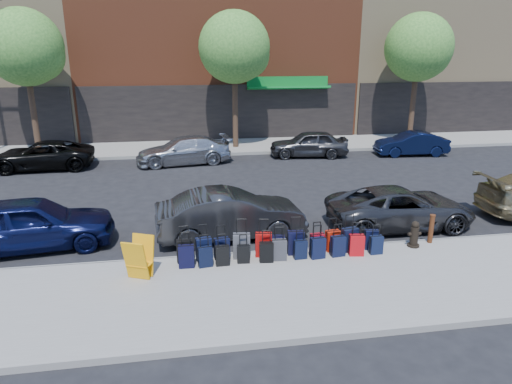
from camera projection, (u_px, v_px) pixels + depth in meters
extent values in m
plane|color=black|center=(253.00, 203.00, 16.83)|extent=(120.00, 120.00, 0.00)
cube|color=gray|center=(295.00, 288.00, 10.69)|extent=(60.00, 4.00, 0.15)
cube|color=gray|center=(226.00, 146.00, 26.23)|extent=(60.00, 4.00, 0.15)
cube|color=gray|center=(277.00, 252.00, 12.59)|extent=(60.00, 0.08, 0.15)
cube|color=gray|center=(230.00, 154.00, 24.32)|extent=(60.00, 0.08, 0.15)
cube|color=black|center=(222.00, 114.00, 27.57)|extent=(16.66, 0.15, 3.40)
cube|color=#0C6C25|center=(289.00, 88.00, 27.40)|extent=(5.00, 0.91, 0.27)
cube|color=#0C6C25|center=(288.00, 82.00, 27.58)|extent=(5.00, 0.10, 0.60)
cube|color=black|center=(465.00, 108.00, 30.01)|extent=(14.70, 0.15, 3.40)
cylinder|color=black|center=(33.00, 108.00, 23.49)|extent=(0.30, 0.30, 4.80)
sphere|color=#2F6923|center=(24.00, 47.00, 22.60)|extent=(3.80, 3.80, 3.80)
sphere|color=#2F6923|center=(38.00, 55.00, 22.80)|extent=(2.58, 2.58, 2.58)
cylinder|color=black|center=(235.00, 104.00, 25.09)|extent=(0.30, 0.30, 4.80)
sphere|color=#2F6923|center=(234.00, 47.00, 24.20)|extent=(3.80, 3.80, 3.80)
sphere|color=#2F6923|center=(246.00, 55.00, 24.40)|extent=(2.58, 2.58, 2.58)
cylinder|color=black|center=(413.00, 100.00, 26.69)|extent=(0.30, 0.30, 4.80)
sphere|color=#2F6923|center=(419.00, 47.00, 25.79)|extent=(3.80, 3.80, 3.80)
sphere|color=#2F6923|center=(428.00, 54.00, 26.00)|extent=(2.58, 2.58, 2.58)
cube|color=black|center=(185.00, 251.00, 11.78)|extent=(0.41, 0.24, 0.61)
cylinder|color=black|center=(184.00, 227.00, 11.58)|extent=(0.23, 0.04, 0.03)
cube|color=black|center=(204.00, 249.00, 11.90)|extent=(0.43, 0.28, 0.60)
cylinder|color=black|center=(203.00, 226.00, 11.70)|extent=(0.23, 0.06, 0.03)
cube|color=black|center=(222.00, 249.00, 11.95)|extent=(0.42, 0.29, 0.58)
cylinder|color=black|center=(221.00, 226.00, 11.76)|extent=(0.22, 0.08, 0.03)
cube|color=#434349|center=(242.00, 246.00, 12.00)|extent=(0.48, 0.30, 0.67)
cylinder|color=black|center=(241.00, 220.00, 11.78)|extent=(0.25, 0.07, 0.03)
cube|color=#9D0B0A|center=(264.00, 245.00, 12.11)|extent=(0.46, 0.31, 0.64)
cylinder|color=black|center=(264.00, 220.00, 11.90)|extent=(0.24, 0.08, 0.03)
cube|color=black|center=(278.00, 245.00, 12.18)|extent=(0.39, 0.26, 0.54)
cylinder|color=black|center=(278.00, 225.00, 12.01)|extent=(0.21, 0.07, 0.03)
cube|color=black|center=(296.00, 243.00, 12.23)|extent=(0.46, 0.28, 0.65)
cylinder|color=black|center=(296.00, 218.00, 12.01)|extent=(0.24, 0.06, 0.03)
cube|color=maroon|center=(317.00, 243.00, 12.31)|extent=(0.38, 0.23, 0.55)
cylinder|color=black|center=(318.00, 223.00, 12.13)|extent=(0.21, 0.05, 0.03)
cube|color=#AD1C0B|center=(333.00, 241.00, 12.45)|extent=(0.41, 0.26, 0.58)
cylinder|color=black|center=(334.00, 219.00, 12.26)|extent=(0.22, 0.06, 0.03)
cube|color=black|center=(350.00, 240.00, 12.42)|extent=(0.47, 0.32, 0.65)
cylinder|color=black|center=(351.00, 215.00, 12.20)|extent=(0.25, 0.08, 0.03)
cube|color=black|center=(371.00, 240.00, 12.55)|extent=(0.40, 0.26, 0.55)
cylinder|color=black|center=(373.00, 219.00, 12.38)|extent=(0.21, 0.07, 0.03)
cube|color=black|center=(186.00, 256.00, 11.50)|extent=(0.40, 0.24, 0.58)
cylinder|color=black|center=(185.00, 233.00, 11.32)|extent=(0.22, 0.04, 0.03)
cube|color=black|center=(205.00, 257.00, 11.55)|extent=(0.38, 0.26, 0.52)
cylinder|color=black|center=(204.00, 236.00, 11.38)|extent=(0.20, 0.06, 0.03)
cube|color=black|center=(222.00, 256.00, 11.62)|extent=(0.36, 0.21, 0.51)
cylinder|color=black|center=(222.00, 235.00, 11.45)|extent=(0.20, 0.04, 0.03)
cube|color=black|center=(243.00, 254.00, 11.76)|extent=(0.33, 0.21, 0.47)
cylinder|color=black|center=(243.00, 236.00, 11.61)|extent=(0.18, 0.05, 0.03)
cube|color=black|center=(266.00, 252.00, 11.80)|extent=(0.38, 0.25, 0.53)
cylinder|color=black|center=(267.00, 231.00, 11.63)|extent=(0.20, 0.06, 0.03)
cube|color=#343439|center=(279.00, 250.00, 11.90)|extent=(0.39, 0.25, 0.56)
cylinder|color=black|center=(280.00, 228.00, 11.72)|extent=(0.21, 0.05, 0.03)
cube|color=black|center=(300.00, 249.00, 11.99)|extent=(0.35, 0.22, 0.50)
cylinder|color=black|center=(301.00, 230.00, 11.83)|extent=(0.19, 0.04, 0.03)
cube|color=black|center=(318.00, 248.00, 12.01)|extent=(0.40, 0.26, 0.56)
cylinder|color=black|center=(319.00, 226.00, 11.83)|extent=(0.22, 0.05, 0.03)
cube|color=black|center=(338.00, 246.00, 12.13)|extent=(0.40, 0.26, 0.55)
cylinder|color=black|center=(339.00, 225.00, 11.95)|extent=(0.21, 0.06, 0.03)
cube|color=#B30B11|center=(356.00, 245.00, 12.17)|extent=(0.41, 0.28, 0.57)
cylinder|color=black|center=(358.00, 224.00, 11.99)|extent=(0.22, 0.06, 0.03)
cube|color=black|center=(376.00, 245.00, 12.27)|extent=(0.35, 0.21, 0.50)
cylinder|color=black|center=(378.00, 226.00, 12.11)|extent=(0.19, 0.04, 0.03)
cylinder|color=black|center=(413.00, 245.00, 12.79)|extent=(0.34, 0.34, 0.06)
cylinder|color=black|center=(414.00, 236.00, 12.70)|extent=(0.22, 0.22, 0.52)
sphere|color=black|center=(415.00, 225.00, 12.61)|extent=(0.21, 0.21, 0.21)
cylinder|color=black|center=(414.00, 234.00, 12.69)|extent=(0.37, 0.10, 0.09)
cylinder|color=#38190C|center=(431.00, 229.00, 12.93)|extent=(0.14, 0.14, 0.82)
cylinder|color=#38190C|center=(433.00, 215.00, 12.80)|extent=(0.16, 0.16, 0.04)
cube|color=#F2A10D|center=(135.00, 261.00, 10.75)|extent=(0.61, 0.45, 1.01)
cube|color=#F2A10D|center=(143.00, 255.00, 11.09)|extent=(0.61, 0.45, 1.01)
cube|color=#F2A10D|center=(140.00, 264.00, 10.97)|extent=(0.66, 0.56, 0.02)
imported|color=#0D123A|center=(31.00, 223.00, 12.80)|extent=(4.66, 2.35, 1.52)
imported|color=#2E2F31|center=(231.00, 214.00, 13.58)|extent=(4.53, 1.92, 1.45)
imported|color=#353537|center=(400.00, 207.00, 14.45)|extent=(4.62, 2.15, 1.28)
imported|color=black|center=(41.00, 155.00, 21.42)|extent=(4.78, 2.35, 1.31)
imported|color=#B6B8BE|center=(184.00, 150.00, 22.40)|extent=(4.82, 2.45, 1.34)
imported|color=#343436|center=(309.00, 144.00, 23.91)|extent=(4.23, 2.15, 1.38)
imported|color=#0B1433|center=(411.00, 144.00, 24.24)|extent=(3.87, 1.60, 1.24)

